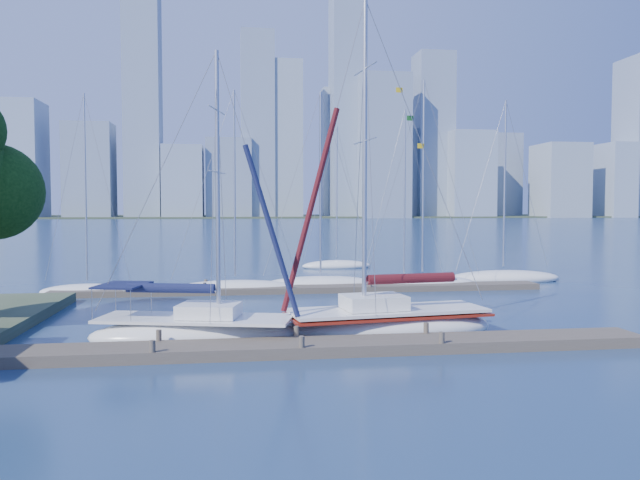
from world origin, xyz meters
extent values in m
plane|color=navy|center=(0.00, 0.00, 0.00)|extent=(700.00, 700.00, 0.00)
cube|color=#4B4237|center=(0.00, 0.00, 0.20)|extent=(26.00, 2.00, 0.40)
cube|color=#4B4237|center=(2.00, 16.00, 0.18)|extent=(30.00, 1.80, 0.36)
cube|color=#38472D|center=(0.00, 320.00, 0.00)|extent=(800.00, 100.00, 1.50)
ellipsoid|color=white|center=(-3.81, 2.50, 0.24)|extent=(8.47, 4.45, 1.42)
cube|color=white|center=(-3.81, 2.50, 0.90)|extent=(7.84, 4.11, 0.11)
cube|color=white|center=(-3.26, 2.37, 1.23)|extent=(2.60, 2.20, 0.52)
cylinder|color=silver|center=(-2.89, 2.28, 6.06)|extent=(0.17, 0.17, 10.23)
cylinder|color=silver|center=(-4.75, 2.73, 1.98)|extent=(3.74, 0.98, 0.09)
cylinder|color=#0F1633|center=(-4.75, 2.73, 2.08)|extent=(3.51, 1.19, 0.38)
cube|color=#0F1633|center=(-6.63, 3.18, 2.17)|extent=(2.18, 2.58, 0.08)
ellipsoid|color=white|center=(4.00, 2.94, 0.26)|extent=(9.10, 4.03, 1.54)
cube|color=white|center=(4.00, 2.94, 0.98)|extent=(8.43, 3.72, 0.12)
cube|color=white|center=(3.38, 2.86, 1.34)|extent=(2.70, 2.19, 0.57)
cylinder|color=silver|center=(2.98, 2.80, 7.27)|extent=(0.19, 0.19, 12.49)
cylinder|color=silver|center=(5.04, 3.08, 2.16)|extent=(4.14, 0.66, 0.10)
cylinder|color=#450E15|center=(5.04, 3.08, 2.26)|extent=(3.85, 0.92, 0.41)
cube|color=maroon|center=(4.00, 2.94, 0.80)|extent=(8.63, 3.86, 0.10)
ellipsoid|color=white|center=(-11.00, 16.77, 0.17)|extent=(5.87, 3.46, 0.94)
cylinder|color=silver|center=(-11.00, 16.77, 6.41)|extent=(0.10, 0.10, 11.11)
ellipsoid|color=white|center=(-2.19, 16.72, 0.19)|extent=(7.80, 2.35, 1.07)
cylinder|color=silver|center=(-2.19, 16.72, 6.68)|extent=(0.12, 0.12, 11.40)
ellipsoid|color=white|center=(3.29, 17.86, 0.21)|extent=(7.87, 3.50, 1.13)
cylinder|color=silver|center=(3.29, 17.86, 6.81)|extent=(0.12, 0.12, 11.57)
ellipsoid|color=white|center=(8.67, 17.14, 0.17)|extent=(6.17, 3.28, 0.95)
cylinder|color=silver|center=(8.67, 17.14, 6.20)|extent=(0.10, 0.10, 10.67)
ellipsoid|color=white|center=(9.95, 17.28, 0.21)|extent=(7.56, 4.21, 1.13)
cylinder|color=silver|center=(9.95, 17.28, 7.21)|extent=(0.12, 0.12, 12.37)
ellipsoid|color=white|center=(16.47, 19.35, 0.22)|extent=(8.67, 4.91, 1.21)
cylinder|color=silver|center=(16.47, 19.35, 6.87)|extent=(0.13, 0.13, 11.54)
ellipsoid|color=white|center=(6.52, 30.83, 0.18)|extent=(6.28, 3.28, 1.00)
cylinder|color=silver|center=(6.52, 30.83, 6.52)|extent=(0.11, 0.11, 11.23)
cube|color=#7F8DA4|center=(-96.77, 283.96, 27.04)|extent=(14.22, 23.42, 54.09)
cube|color=slate|center=(-69.73, 287.50, 22.54)|extent=(22.02, 17.63, 45.09)
cube|color=#8F9FAC|center=(-47.55, 309.43, 18.68)|extent=(15.31, 17.61, 37.37)
cube|color=#7F8DA4|center=(-25.94, 284.92, 17.36)|extent=(18.97, 19.81, 34.72)
cube|color=slate|center=(-4.22, 286.68, 19.30)|extent=(21.84, 16.86, 38.59)
cube|color=#8F9FAC|center=(21.35, 289.48, 38.70)|extent=(21.11, 14.99, 77.39)
cube|color=#7F8DA4|center=(51.90, 304.67, 33.41)|extent=(15.70, 17.46, 66.82)
cube|color=slate|center=(70.99, 278.50, 34.91)|extent=(24.35, 18.95, 69.81)
cube|color=#8F9FAC|center=(91.42, 294.72, 22.64)|extent=(15.47, 17.11, 45.29)
cube|color=#7F8DA4|center=(115.77, 279.60, 21.63)|extent=(21.89, 18.80, 43.25)
cube|color=slate|center=(147.05, 309.52, 22.90)|extent=(15.63, 17.52, 45.79)
cube|color=#8F9FAC|center=(164.09, 278.94, 18.78)|extent=(22.22, 23.94, 37.56)
cube|color=#7F8DA4|center=(194.50, 279.05, 19.17)|extent=(13.57, 21.38, 38.34)
cube|color=slate|center=(-45.00, 290.00, 55.58)|extent=(16.78, 18.00, 111.17)
cube|color=slate|center=(10.00, 290.00, 45.50)|extent=(16.24, 18.00, 91.01)
cube|color=slate|center=(55.00, 290.00, 56.08)|extent=(16.28, 18.00, 112.17)
cube|color=slate|center=(100.00, 290.00, 41.90)|extent=(18.36, 18.00, 83.80)
camera|label=1|loc=(-2.31, -21.99, 5.22)|focal=35.00mm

